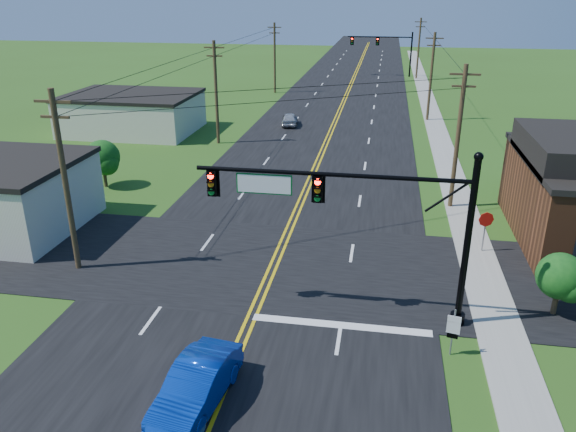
% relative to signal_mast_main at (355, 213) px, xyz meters
% --- Properties ---
extents(road_main, '(16.00, 220.00, 0.04)m').
position_rel_signal_mast_main_xyz_m(road_main, '(-4.34, 42.00, -4.73)').
color(road_main, black).
rests_on(road_main, ground).
extents(road_cross, '(70.00, 10.00, 0.04)m').
position_rel_signal_mast_main_xyz_m(road_cross, '(-4.34, 4.00, -4.73)').
color(road_cross, black).
rests_on(road_cross, ground).
extents(sidewalk, '(2.00, 160.00, 0.08)m').
position_rel_signal_mast_main_xyz_m(sidewalk, '(6.16, 32.00, -4.71)').
color(sidewalk, gray).
rests_on(sidewalk, ground).
extents(signal_mast_main, '(11.30, 0.60, 7.48)m').
position_rel_signal_mast_main_xyz_m(signal_mast_main, '(0.00, 0.00, 0.00)').
color(signal_mast_main, black).
rests_on(signal_mast_main, ground).
extents(signal_mast_far, '(10.98, 0.60, 7.48)m').
position_rel_signal_mast_main_xyz_m(signal_mast_far, '(0.10, 72.00, -0.20)').
color(signal_mast_far, black).
rests_on(signal_mast_far, ground).
extents(cream_bldg_far, '(12.20, 9.20, 3.70)m').
position_rel_signal_mast_main_xyz_m(cream_bldg_far, '(-23.34, 30.00, -2.89)').
color(cream_bldg_far, beige).
rests_on(cream_bldg_far, ground).
extents(utility_pole_left_a, '(1.80, 0.28, 9.00)m').
position_rel_signal_mast_main_xyz_m(utility_pole_left_a, '(-13.84, 2.00, -0.03)').
color(utility_pole_left_a, '#3C2E1B').
rests_on(utility_pole_left_a, ground).
extents(utility_pole_left_b, '(1.80, 0.28, 9.00)m').
position_rel_signal_mast_main_xyz_m(utility_pole_left_b, '(-13.84, 27.00, -0.03)').
color(utility_pole_left_b, '#3C2E1B').
rests_on(utility_pole_left_b, ground).
extents(utility_pole_left_c, '(1.80, 0.28, 9.00)m').
position_rel_signal_mast_main_xyz_m(utility_pole_left_c, '(-13.84, 54.00, -0.03)').
color(utility_pole_left_c, '#3C2E1B').
rests_on(utility_pole_left_c, ground).
extents(utility_pole_right_a, '(1.80, 0.28, 9.00)m').
position_rel_signal_mast_main_xyz_m(utility_pole_right_a, '(5.46, 14.00, -0.03)').
color(utility_pole_right_a, '#3C2E1B').
rests_on(utility_pole_right_a, ground).
extents(utility_pole_right_b, '(1.80, 0.28, 9.00)m').
position_rel_signal_mast_main_xyz_m(utility_pole_right_b, '(5.46, 40.00, -0.03)').
color(utility_pole_right_b, '#3C2E1B').
rests_on(utility_pole_right_b, ground).
extents(utility_pole_right_c, '(1.80, 0.28, 9.00)m').
position_rel_signal_mast_main_xyz_m(utility_pole_right_c, '(5.46, 70.00, -0.03)').
color(utility_pole_right_c, '#3C2E1B').
rests_on(utility_pole_right_c, ground).
extents(tree_right_back, '(3.00, 3.00, 4.10)m').
position_rel_signal_mast_main_xyz_m(tree_right_back, '(11.66, 18.00, -2.15)').
color(tree_right_back, '#3C2E1B').
rests_on(tree_right_back, ground).
extents(shrub_corner, '(2.00, 2.00, 2.86)m').
position_rel_signal_mast_main_xyz_m(shrub_corner, '(8.66, 1.50, -2.90)').
color(shrub_corner, '#3C2E1B').
rests_on(shrub_corner, ground).
extents(tree_left, '(2.40, 2.40, 3.37)m').
position_rel_signal_mast_main_xyz_m(tree_left, '(-18.34, 14.00, -2.59)').
color(tree_left, '#3C2E1B').
rests_on(tree_left, ground).
extents(blue_car, '(2.17, 4.79, 1.52)m').
position_rel_signal_mast_main_xyz_m(blue_car, '(-4.73, -6.61, -3.99)').
color(blue_car, '#0730A9').
rests_on(blue_car, ground).
extents(distant_car, '(1.92, 3.91, 1.28)m').
position_rel_signal_mast_main_xyz_m(distant_car, '(-8.60, 35.05, -4.11)').
color(distant_car, '#B5B6BA').
rests_on(distant_car, ground).
extents(route_sign, '(0.50, 0.13, 2.01)m').
position_rel_signal_mast_main_xyz_m(route_sign, '(3.98, -2.27, -3.58)').
color(route_sign, slate).
rests_on(route_sign, ground).
extents(stop_sign, '(0.81, 0.22, 2.30)m').
position_rel_signal_mast_main_xyz_m(stop_sign, '(6.51, 7.39, -3.09)').
color(stop_sign, slate).
rests_on(stop_sign, ground).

